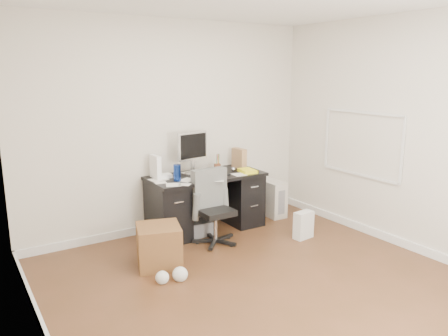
{
  "coord_description": "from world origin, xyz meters",
  "views": [
    {
      "loc": [
        -2.44,
        -3.09,
        2.05
      ],
      "look_at": [
        0.29,
        1.2,
        0.92
      ],
      "focal_mm": 35.0,
      "sensor_mm": 36.0,
      "label": 1
    }
  ],
  "objects_px": {
    "wicker_basket": "(159,246)",
    "pc_tower": "(270,198)",
    "desk": "(206,201)",
    "keyboard": "(210,176)",
    "lcd_monitor": "(192,153)",
    "office_chair": "(215,208)"
  },
  "relations": [
    {
      "from": "pc_tower",
      "to": "office_chair",
      "type": "bearing_deg",
      "value": -156.49
    },
    {
      "from": "lcd_monitor",
      "to": "wicker_basket",
      "type": "xyz_separation_m",
      "value": [
        -0.84,
        -0.77,
        -0.81
      ]
    },
    {
      "from": "wicker_basket",
      "to": "pc_tower",
      "type": "bearing_deg",
      "value": 18.83
    },
    {
      "from": "lcd_monitor",
      "to": "pc_tower",
      "type": "relative_size",
      "value": 1.1
    },
    {
      "from": "lcd_monitor",
      "to": "wicker_basket",
      "type": "relative_size",
      "value": 1.26
    },
    {
      "from": "desk",
      "to": "pc_tower",
      "type": "bearing_deg",
      "value": 2.09
    },
    {
      "from": "office_chair",
      "to": "wicker_basket",
      "type": "bearing_deg",
      "value": -165.6
    },
    {
      "from": "office_chair",
      "to": "lcd_monitor",
      "type": "bearing_deg",
      "value": 89.85
    },
    {
      "from": "lcd_monitor",
      "to": "keyboard",
      "type": "height_order",
      "value": "lcd_monitor"
    },
    {
      "from": "pc_tower",
      "to": "lcd_monitor",
      "type": "bearing_deg",
      "value": 178.82
    },
    {
      "from": "office_chair",
      "to": "wicker_basket",
      "type": "xyz_separation_m",
      "value": [
        -0.84,
        -0.21,
        -0.23
      ]
    },
    {
      "from": "office_chair",
      "to": "wicker_basket",
      "type": "distance_m",
      "value": 0.89
    },
    {
      "from": "desk",
      "to": "pc_tower",
      "type": "xyz_separation_m",
      "value": [
        1.11,
        0.04,
        -0.14
      ]
    },
    {
      "from": "keyboard",
      "to": "pc_tower",
      "type": "xyz_separation_m",
      "value": [
        1.11,
        0.17,
        -0.51
      ]
    },
    {
      "from": "keyboard",
      "to": "wicker_basket",
      "type": "height_order",
      "value": "keyboard"
    },
    {
      "from": "pc_tower",
      "to": "desk",
      "type": "bearing_deg",
      "value": -176.18
    },
    {
      "from": "office_chair",
      "to": "wicker_basket",
      "type": "relative_size",
      "value": 2.01
    },
    {
      "from": "office_chair",
      "to": "pc_tower",
      "type": "xyz_separation_m",
      "value": [
        1.24,
        0.5,
        -0.19
      ]
    },
    {
      "from": "desk",
      "to": "wicker_basket",
      "type": "distance_m",
      "value": 1.2
    },
    {
      "from": "desk",
      "to": "pc_tower",
      "type": "height_order",
      "value": "desk"
    },
    {
      "from": "wicker_basket",
      "to": "desk",
      "type": "bearing_deg",
      "value": 34.46
    },
    {
      "from": "pc_tower",
      "to": "keyboard",
      "type": "bearing_deg",
      "value": -169.78
    }
  ]
}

